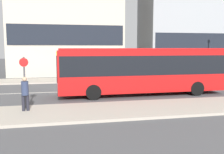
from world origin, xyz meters
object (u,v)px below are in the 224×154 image
at_px(city_bus, 142,68).
at_px(pedestrian_near_stop, 25,92).
at_px(parked_car_0, 210,74).
at_px(bus_stop_sign, 24,78).

height_order(city_bus, pedestrian_near_stop, city_bus).
xyz_separation_m(parked_car_0, bus_stop_sign, (-16.10, -8.77, 1.06)).
distance_m(city_bus, pedestrian_near_stop, 8.05).
relative_size(city_bus, bus_stop_sign, 4.32).
bearing_deg(parked_car_0, city_bus, -147.37).
bearing_deg(city_bus, pedestrian_near_stop, -150.43).
distance_m(city_bus, bus_stop_sign, 7.86).
height_order(pedestrian_near_stop, bus_stop_sign, bus_stop_sign).
xyz_separation_m(parked_car_0, pedestrian_near_stop, (-16.02, -9.30, 0.47)).
bearing_deg(bus_stop_sign, city_bus, 23.14).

